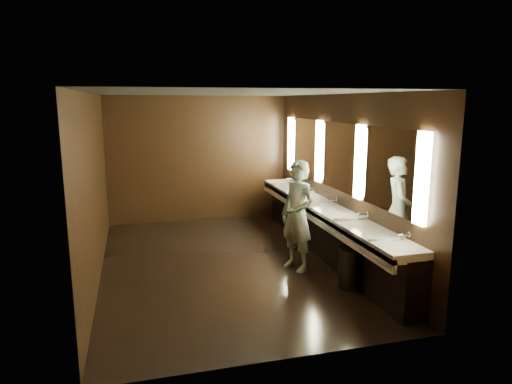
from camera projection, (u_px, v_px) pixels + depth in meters
floor at (226, 264)px, 7.65m from camera, size 6.00×6.00×0.00m
ceiling at (224, 93)px, 7.11m from camera, size 4.00×6.00×0.02m
wall_back at (199, 159)px, 10.22m from camera, size 4.00×0.02×2.80m
wall_front at (284, 232)px, 4.54m from camera, size 4.00×0.02×2.80m
wall_left at (95, 188)px, 6.87m from camera, size 0.02×6.00×2.80m
wall_right at (338, 176)px, 7.89m from camera, size 0.02×6.00×2.80m
sink_counter at (326, 227)px, 8.02m from camera, size 0.55×5.40×1.01m
mirror_band at (338, 156)px, 7.82m from camera, size 0.06×5.03×1.15m
person at (297, 216)px, 7.26m from camera, size 0.65×0.76×1.77m
trash_bin at (352, 268)px, 6.62m from camera, size 0.48×0.48×0.60m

